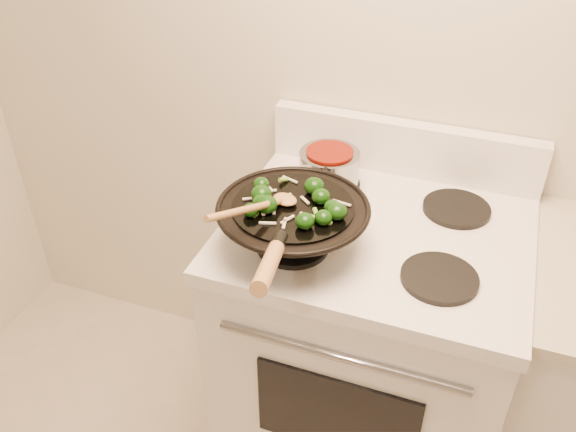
% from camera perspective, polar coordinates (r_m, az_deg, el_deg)
% --- Properties ---
extents(stove, '(0.78, 0.67, 1.08)m').
position_cam_1_polar(stove, '(1.89, 7.25, -12.06)').
color(stove, white).
rests_on(stove, ground).
extents(wok, '(0.37, 0.61, 0.24)m').
position_cam_1_polar(wok, '(1.46, 0.45, -0.69)').
color(wok, black).
rests_on(wok, stove).
extents(stirfry, '(0.26, 0.22, 0.04)m').
position_cam_1_polar(stirfry, '(1.42, 0.59, 1.31)').
color(stirfry, '#0E3208').
rests_on(stirfry, wok).
extents(wooden_spoon, '(0.13, 0.28, 0.10)m').
position_cam_1_polar(wooden_spoon, '(1.38, -2.23, 1.06)').
color(wooden_spoon, '#A77441').
rests_on(wooden_spoon, wok).
extents(saucepan, '(0.17, 0.27, 0.10)m').
position_cam_1_polar(saucepan, '(1.71, 3.86, 4.58)').
color(saucepan, gray).
rests_on(saucepan, stove).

